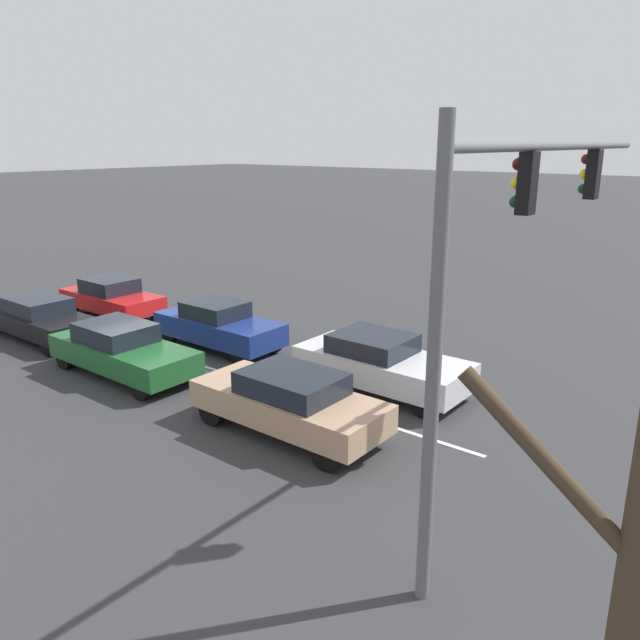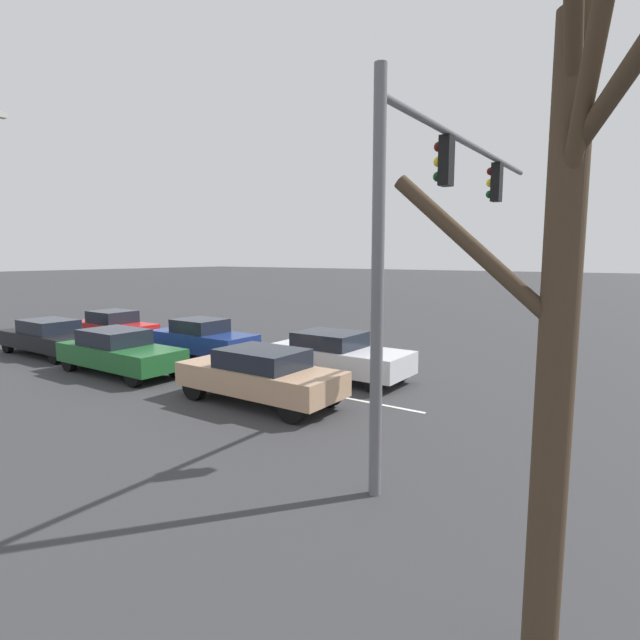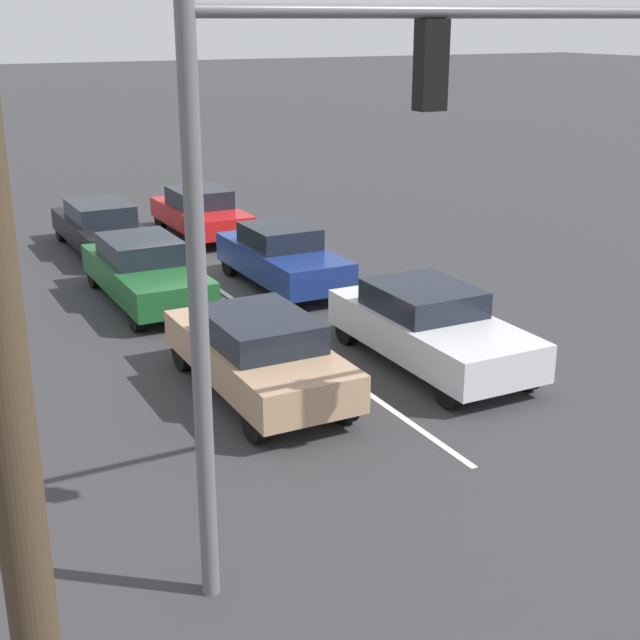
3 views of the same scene
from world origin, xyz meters
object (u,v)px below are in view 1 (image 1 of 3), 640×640
object	(u,v)px
car_darkgreen_midlane_second	(122,350)
car_navy_leftlane_second	(218,325)
car_tan_midlane_front	(289,401)
car_black_midlane_third	(38,317)
car_red_leftlane_third	(111,297)
bare_tree_near	(639,561)
car_silver_leftlane_front	(380,363)
traffic_signal_gantry	(515,243)

from	to	relation	value
car_darkgreen_midlane_second	car_navy_leftlane_second	distance (m)	3.31
car_tan_midlane_front	car_navy_leftlane_second	distance (m)	6.52
car_darkgreen_midlane_second	car_black_midlane_third	size ratio (longest dim) A/B	0.99
car_tan_midlane_front	car_red_leftlane_third	xyz separation A→B (m)	(-3.24, -11.66, -0.04)
car_navy_leftlane_second	bare_tree_near	distance (m)	16.16
car_silver_leftlane_front	car_tan_midlane_front	world-z (taller)	car_silver_leftlane_front
car_navy_leftlane_second	car_darkgreen_midlane_second	bearing A→B (deg)	-6.29
car_darkgreen_midlane_second	car_red_leftlane_third	distance (m)	6.54
car_black_midlane_third	car_navy_leftlane_second	bearing A→B (deg)	118.68
car_navy_leftlane_second	car_red_leftlane_third	xyz separation A→B (m)	(-0.10, -5.95, -0.02)
car_tan_midlane_front	bare_tree_near	distance (m)	9.79
car_navy_leftlane_second	car_red_leftlane_third	distance (m)	5.95
bare_tree_near	car_silver_leftlane_front	bearing A→B (deg)	-137.84
car_silver_leftlane_front	bare_tree_near	size ratio (longest dim) A/B	0.68
car_darkgreen_midlane_second	car_black_midlane_third	world-z (taller)	car_darkgreen_midlane_second
car_black_midlane_third	traffic_signal_gantry	xyz separation A→B (m)	(0.43, 16.13, 4.13)
car_tan_midlane_front	traffic_signal_gantry	xyz separation A→B (m)	(0.29, 4.93, 4.06)
car_black_midlane_third	bare_tree_near	xyz separation A→B (m)	(5.27, 19.12, 2.67)
car_navy_leftlane_second	bare_tree_near	xyz separation A→B (m)	(8.27, 13.64, 2.63)
car_navy_leftlane_second	bare_tree_near	world-z (taller)	bare_tree_near
car_silver_leftlane_front	bare_tree_near	world-z (taller)	bare_tree_near
car_navy_leftlane_second	car_tan_midlane_front	bearing A→B (deg)	61.21
car_red_leftlane_third	car_tan_midlane_front	bearing A→B (deg)	74.47
car_silver_leftlane_front	car_red_leftlane_third	bearing A→B (deg)	-89.08
car_silver_leftlane_front	car_navy_leftlane_second	bearing A→B (deg)	-87.15
car_tan_midlane_front	car_navy_leftlane_second	bearing A→B (deg)	-118.79
car_silver_leftlane_front	car_darkgreen_midlane_second	bearing A→B (deg)	-60.14
car_navy_leftlane_second	traffic_signal_gantry	xyz separation A→B (m)	(3.43, 10.65, 4.08)
car_silver_leftlane_front	car_tan_midlane_front	xyz separation A→B (m)	(3.43, -0.17, 0.03)
bare_tree_near	car_darkgreen_midlane_second	bearing A→B (deg)	-109.57
car_black_midlane_third	car_silver_leftlane_front	bearing A→B (deg)	106.14
car_red_leftlane_third	bare_tree_near	xyz separation A→B (m)	(8.37, 19.59, 2.65)
traffic_signal_gantry	bare_tree_near	xyz separation A→B (m)	(4.84, 2.99, -1.45)
car_silver_leftlane_front	car_navy_leftlane_second	size ratio (longest dim) A/B	1.06
car_tan_midlane_front	car_red_leftlane_third	world-z (taller)	car_tan_midlane_front
car_silver_leftlane_front	car_navy_leftlane_second	xyz separation A→B (m)	(0.29, -5.88, 0.01)
car_silver_leftlane_front	car_navy_leftlane_second	distance (m)	5.89
car_darkgreen_midlane_second	bare_tree_near	distance (m)	15.09
car_black_midlane_third	traffic_signal_gantry	bearing A→B (deg)	88.47
car_darkgreen_midlane_second	car_navy_leftlane_second	bearing A→B (deg)	173.71
bare_tree_near	car_red_leftlane_third	bearing A→B (deg)	-113.14
car_tan_midlane_front	car_red_leftlane_third	bearing A→B (deg)	-105.53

